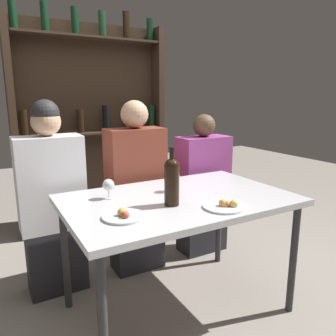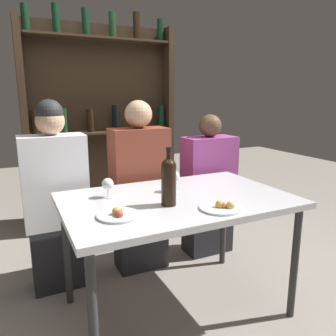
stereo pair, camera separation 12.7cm
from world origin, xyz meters
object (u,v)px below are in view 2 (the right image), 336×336
Objects in this scene: food_plate_1 at (222,207)px; seated_person_center at (140,192)px; wine_bottle at (169,180)px; seated_person_right at (208,190)px; wine_glass_0 at (108,185)px; seated_person_left at (56,202)px; wine_glass_1 at (174,177)px; food_plate_0 at (118,214)px.

food_plate_1 is 0.17× the size of seated_person_center.
seated_person_right is (0.71, 0.70, -0.33)m from wine_bottle.
seated_person_center is at bearing 82.08° from wine_bottle.
food_plate_1 is 0.90m from seated_person_center.
wine_bottle is 0.38m from wine_glass_0.
wine_bottle is 0.90m from seated_person_left.
seated_person_right is (0.56, 0.48, -0.28)m from wine_glass_1.
seated_person_left is at bearing 143.66° from wine_glass_1.
food_plate_0 is 0.86m from seated_person_center.
wine_glass_0 is 0.41m from wine_glass_1.
seated_person_right is at bearing 23.56° from wine_glass_0.
seated_person_center reaches higher than wine_bottle.
wine_glass_0 is 0.59m from seated_person_center.
food_plate_0 is at bearing -74.66° from seated_person_left.
food_plate_0 is at bearing 165.70° from food_plate_1.
wine_bottle reaches higher than wine_glass_1.
wine_bottle is at bearing -135.30° from seated_person_right.
seated_person_right is (0.49, 0.88, -0.20)m from food_plate_1.
seated_person_right is at bearing 40.38° from wine_glass_1.
wine_glass_0 is at bearing -130.21° from seated_person_center.
food_plate_1 is (0.48, -0.46, -0.06)m from wine_glass_0.
wine_glass_0 is (-0.26, 0.28, -0.07)m from wine_bottle.
wine_glass_1 is at bearing 56.79° from wine_bottle.
wine_glass_1 is 0.10× the size of seated_person_left.
wine_glass_0 is 0.09× the size of seated_person_center.
seated_person_left is at bearing 180.00° from seated_person_center.
seated_person_center is 0.61m from seated_person_right.
food_plate_0 is (-0.04, -0.33, -0.07)m from wine_glass_0.
seated_person_center is (-0.05, 0.48, -0.22)m from wine_glass_1.
wine_glass_1 is 0.79m from seated_person_right.
seated_person_left is (-0.65, 0.48, -0.21)m from wine_glass_1.
seated_person_left is at bearing 120.27° from wine_glass_0.
seated_person_center reaches higher than seated_person_right.
seated_person_left is (-0.50, 0.70, -0.26)m from wine_bottle.
wine_bottle reaches higher than food_plate_0.
wine_glass_0 is at bearing -59.73° from seated_person_left.
wine_glass_0 is 0.67m from food_plate_1.
wine_glass_0 is at bearing 172.00° from wine_glass_1.
wine_glass_0 is 0.09× the size of seated_person_left.
wine_glass_0 is 0.52× the size of food_plate_1.
seated_person_left is at bearing 105.34° from food_plate_0.
seated_person_right is at bearing -0.00° from seated_person_center.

